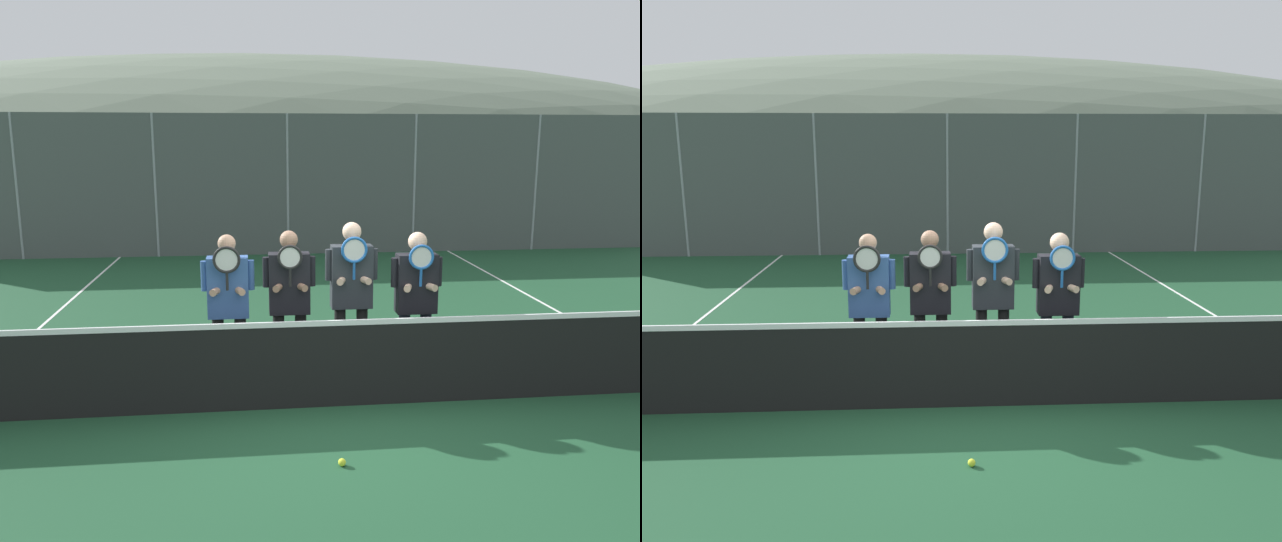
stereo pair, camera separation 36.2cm
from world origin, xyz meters
TOP-DOWN VIEW (x-y plane):
  - ground_plane at (0.00, 0.00)m, footprint 120.00×120.00m
  - hill_distant at (0.00, 61.04)m, footprint 112.52×62.51m
  - clubhouse_building at (0.85, 18.34)m, footprint 17.42×5.50m
  - fence_back at (0.00, 9.27)m, footprint 19.18×0.06m
  - tennis_net at (0.00, 0.00)m, footprint 11.07×0.09m
  - court_line_left_sideline at (-4.12, 3.00)m, footprint 0.05×16.00m
  - court_line_right_sideline at (4.12, 3.00)m, footprint 0.05×16.00m
  - player_leftmost at (-1.17, 0.60)m, footprint 0.58×0.34m
  - player_center_left at (-0.49, 0.64)m, footprint 0.59×0.34m
  - player_center_right at (0.21, 0.67)m, footprint 0.60×0.34m
  - player_rightmost at (0.94, 0.56)m, footprint 0.59×0.34m
  - car_far_left at (-5.51, 12.60)m, footprint 4.66×1.96m
  - car_left_of_center at (-0.26, 12.90)m, footprint 4.14×1.91m
  - car_center at (4.84, 12.45)m, footprint 4.37×2.02m
  - tennis_ball_on_court at (-0.16, -1.24)m, footprint 0.07×0.07m

SIDE VIEW (x-z plane):
  - ground_plane at x=0.00m, z-range 0.00..0.00m
  - hill_distant at x=0.00m, z-range -10.94..10.94m
  - court_line_left_sideline at x=-4.12m, z-range 0.00..0.01m
  - court_line_right_sideline at x=4.12m, z-range 0.00..0.01m
  - tennis_ball_on_court at x=-0.16m, z-range 0.00..0.07m
  - tennis_net at x=0.00m, z-range -0.03..1.01m
  - car_center at x=4.84m, z-range 0.02..1.74m
  - car_left_of_center at x=-0.26m, z-range 0.01..1.82m
  - car_far_left at x=-5.51m, z-range 0.02..1.82m
  - player_leftmost at x=-1.17m, z-range 0.15..1.92m
  - player_rightmost at x=0.94m, z-range 0.17..1.94m
  - player_center_left at x=-0.49m, z-range 0.16..1.95m
  - player_center_right at x=0.21m, z-range 0.17..2.05m
  - clubhouse_building at x=0.85m, z-range 0.02..3.24m
  - fence_back at x=0.00m, z-range 0.00..3.43m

